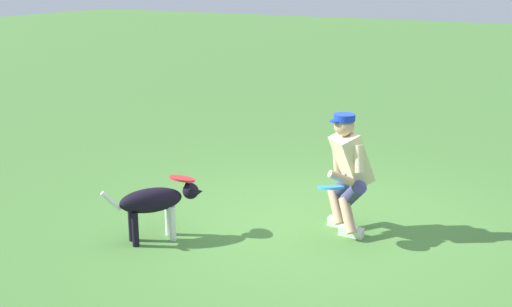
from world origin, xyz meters
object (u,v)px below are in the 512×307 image
dog (156,202)px  frisbee_held (331,187)px  frisbee_flying (182,179)px  person (348,169)px

dog → frisbee_held: bearing=-27.2°
frisbee_flying → frisbee_held: frisbee_held is taller
frisbee_flying → frisbee_held: bearing=-162.2°
frisbee_held → frisbee_flying: bearing=17.8°
person → frisbee_flying: size_ratio=4.70×
frisbee_flying → frisbee_held: size_ratio=1.01×
person → frisbee_held: 0.40m
person → frisbee_held: size_ratio=4.75×
person → dog: (1.62, 1.17, -0.28)m
person → dog: 2.02m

